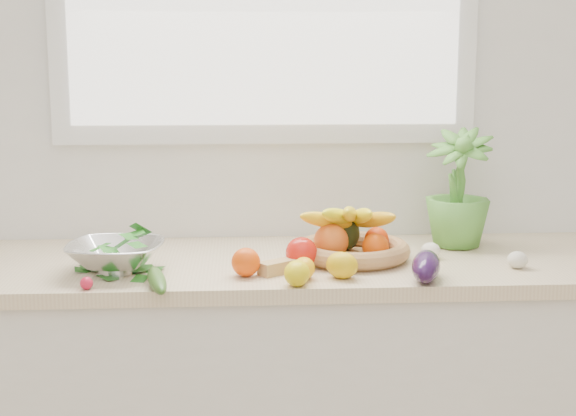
{
  "coord_description": "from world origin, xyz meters",
  "views": [
    {
      "loc": [
        -0.09,
        -0.25,
        1.45
      ],
      "look_at": [
        0.05,
        1.93,
        1.05
      ],
      "focal_mm": 50.0,
      "sensor_mm": 36.0,
      "label": 1
    }
  ],
  "objects": [
    {
      "name": "back_wall",
      "position": [
        0.0,
        2.25,
        1.35
      ],
      "size": [
        4.5,
        0.02,
        2.7
      ],
      "primitive_type": "cube",
      "color": "white",
      "rests_on": "ground"
    },
    {
      "name": "counter_cabinet",
      "position": [
        0.0,
        1.95,
        0.43
      ],
      "size": [
        2.2,
        0.58,
        0.86
      ],
      "primitive_type": "cube",
      "color": "silver",
      "rests_on": "ground"
    },
    {
      "name": "countertop",
      "position": [
        0.0,
        1.95,
        0.88
      ],
      "size": [
        2.24,
        0.62,
        0.04
      ],
      "primitive_type": "cube",
      "color": "beige",
      "rests_on": "counter_cabinet"
    },
    {
      "name": "orange_loose",
      "position": [
        -0.07,
        1.77,
        0.94
      ],
      "size": [
        0.1,
        0.1,
        0.08
      ],
      "primitive_type": "sphere",
      "rotation": [
        0.0,
        0.0,
        0.42
      ],
      "color": "#E44607",
      "rests_on": "countertop"
    },
    {
      "name": "lemon_a",
      "position": [
        0.08,
        1.73,
        0.93
      ],
      "size": [
        0.06,
        0.08,
        0.06
      ],
      "primitive_type": "ellipsoid",
      "rotation": [
        0.0,
        0.0,
        -0.08
      ],
      "color": "#F4AE0D",
      "rests_on": "countertop"
    },
    {
      "name": "lemon_b",
      "position": [
        0.06,
        1.67,
        0.93
      ],
      "size": [
        0.08,
        0.09,
        0.06
      ],
      "primitive_type": "ellipsoid",
      "rotation": [
        0.0,
        0.0,
        -0.18
      ],
      "color": "yellow",
      "rests_on": "countertop"
    },
    {
      "name": "lemon_c",
      "position": [
        0.18,
        1.73,
        0.93
      ],
      "size": [
        0.11,
        0.11,
        0.07
      ],
      "primitive_type": "ellipsoid",
      "rotation": [
        0.0,
        0.0,
        0.89
      ],
      "color": "gold",
      "rests_on": "countertop"
    },
    {
      "name": "apple",
      "position": [
        0.08,
        1.84,
        0.94
      ],
      "size": [
        0.11,
        0.11,
        0.09
      ],
      "primitive_type": "sphere",
      "rotation": [
        0.0,
        0.0,
        -0.31
      ],
      "color": "red",
      "rests_on": "countertop"
    },
    {
      "name": "ginger",
      "position": [
        0.02,
        1.79,
        0.92
      ],
      "size": [
        0.11,
        0.1,
        0.03
      ],
      "primitive_type": "cube",
      "rotation": [
        0.0,
        0.0,
        0.63
      ],
      "color": "tan",
      "rests_on": "countertop"
    },
    {
      "name": "garlic_a",
      "position": [
        0.45,
        1.93,
        0.92
      ],
      "size": [
        0.07,
        0.07,
        0.05
      ],
      "primitive_type": "ellipsoid",
      "rotation": [
        0.0,
        0.0,
        -0.26
      ],
      "color": "white",
      "rests_on": "countertop"
    },
    {
      "name": "garlic_b",
      "position": [
        0.3,
        1.88,
        0.92
      ],
      "size": [
        0.06,
        0.06,
        0.04
      ],
      "primitive_type": "ellipsoid",
      "rotation": [
        0.0,
        0.0,
        0.18
      ],
      "color": "beige",
      "rests_on": "countertop"
    },
    {
      "name": "garlic_c",
      "position": [
        0.66,
        1.81,
        0.92
      ],
      "size": [
        0.07,
        0.07,
        0.05
      ],
      "primitive_type": "ellipsoid",
      "rotation": [
        0.0,
        0.0,
        -0.38
      ],
      "color": "beige",
      "rests_on": "countertop"
    },
    {
      "name": "eggplant",
      "position": [
        0.39,
        1.7,
        0.94
      ],
      "size": [
        0.12,
        0.2,
        0.08
      ],
      "primitive_type": "ellipsoid",
      "rotation": [
        0.0,
        0.0,
        -0.28
      ],
      "color": "#270F38",
      "rests_on": "countertop"
    },
    {
      "name": "cucumber",
      "position": [
        -0.29,
        1.67,
        0.92
      ],
      "size": [
        0.09,
        0.23,
        0.04
      ],
      "primitive_type": "ellipsoid",
      "rotation": [
        0.0,
        0.0,
        0.2
      ],
      "color": "#2B5218",
      "rests_on": "countertop"
    },
    {
      "name": "radish",
      "position": [
        -0.46,
        1.67,
        0.92
      ],
      "size": [
        0.04,
        0.04,
        0.03
      ],
      "primitive_type": "sphere",
      "rotation": [
        0.0,
        0.0,
        0.19
      ],
      "color": "red",
      "rests_on": "countertop"
    },
    {
      "name": "potted_herb",
      "position": [
        0.57,
        2.08,
        1.08
      ],
      "size": [
        0.26,
        0.26,
        0.35
      ],
      "primitive_type": "imported",
      "rotation": [
        0.0,
        0.0,
        -0.44
      ],
      "color": "#549B38",
      "rests_on": "countertop"
    },
    {
      "name": "fruit_basket",
      "position": [
        0.23,
        1.93,
        0.95
      ],
      "size": [
        0.39,
        0.39,
        0.18
      ],
      "color": "tan",
      "rests_on": "countertop"
    },
    {
      "name": "colander_with_spinach",
      "position": [
        -0.41,
        1.83,
        0.97
      ],
      "size": [
        0.27,
        0.27,
        0.13
      ],
      "color": "silver",
      "rests_on": "countertop"
    }
  ]
}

